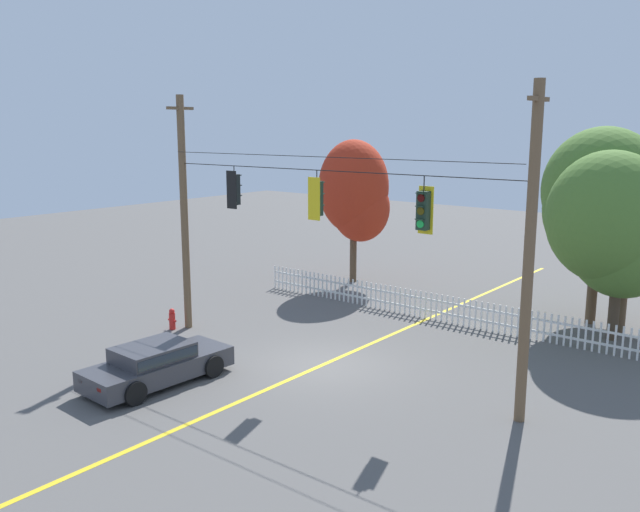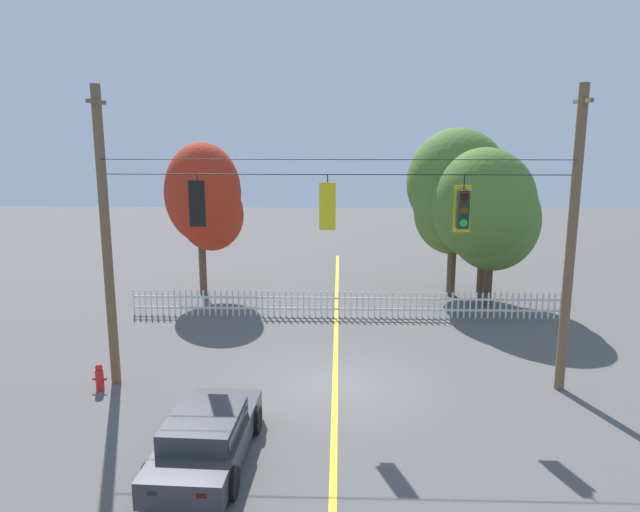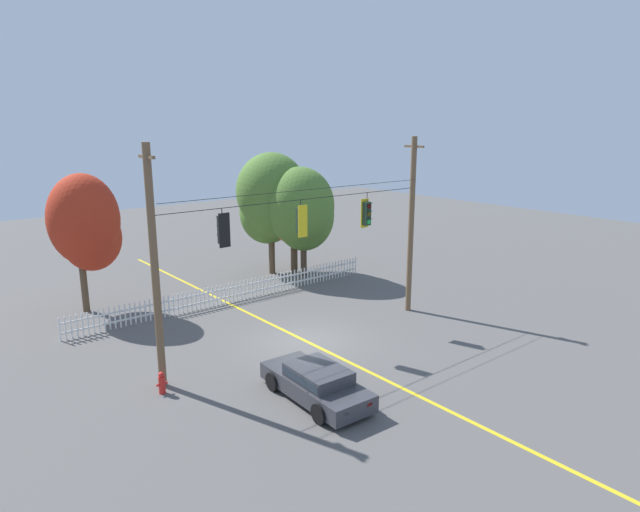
% 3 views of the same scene
% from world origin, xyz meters
% --- Properties ---
extents(ground, '(80.00, 80.00, 0.00)m').
position_xyz_m(ground, '(0.00, 0.00, 0.00)').
color(ground, '#565451').
extents(lane_centerline_stripe, '(0.16, 36.00, 0.01)m').
position_xyz_m(lane_centerline_stripe, '(0.00, 0.00, 0.00)').
color(lane_centerline_stripe, gold).
rests_on(lane_centerline_stripe, ground).
extents(signal_support_span, '(12.61, 1.10, 8.15)m').
position_xyz_m(signal_support_span, '(0.00, -0.00, 4.17)').
color(signal_support_span, brown).
rests_on(signal_support_span, ground).
extents(traffic_signal_eastbound_side, '(0.43, 0.38, 1.36)m').
position_xyz_m(traffic_signal_eastbound_side, '(-3.64, -0.01, 5.11)').
color(traffic_signal_eastbound_side, black).
extents(traffic_signal_southbound_primary, '(0.43, 0.38, 1.44)m').
position_xyz_m(traffic_signal_southbound_primary, '(-0.22, -0.01, 5.05)').
color(traffic_signal_southbound_primary, black).
extents(traffic_signal_northbound_secondary, '(0.43, 0.38, 1.52)m').
position_xyz_m(traffic_signal_northbound_secondary, '(3.32, 0.01, 4.97)').
color(traffic_signal_northbound_secondary, black).
extents(white_picket_fence, '(16.54, 0.06, 1.01)m').
position_xyz_m(white_picket_fence, '(0.43, 6.39, 0.51)').
color(white_picket_fence, white).
rests_on(white_picket_fence, ground).
extents(autumn_maple_near_fence, '(3.25, 3.13, 6.55)m').
position_xyz_m(autumn_maple_near_fence, '(-5.52, 9.30, 4.12)').
color(autumn_maple_near_fence, brown).
rests_on(autumn_maple_near_fence, ground).
extents(autumn_maple_mid, '(4.17, 4.09, 7.12)m').
position_xyz_m(autumn_maple_mid, '(5.01, 9.59, 4.36)').
color(autumn_maple_mid, brown).
rests_on(autumn_maple_mid, ground).
extents(autumn_oak_far_east, '(3.76, 3.16, 6.35)m').
position_xyz_m(autumn_oak_far_east, '(5.93, 9.21, 3.99)').
color(autumn_oak_far_east, brown).
rests_on(autumn_oak_far_east, ground).
extents(autumn_maple_far_west, '(4.34, 4.16, 6.37)m').
position_xyz_m(autumn_maple_far_west, '(5.97, 8.12, 3.94)').
color(autumn_maple_far_west, '#473828').
rests_on(autumn_maple_far_west, ground).
extents(parked_car, '(1.97, 4.27, 1.15)m').
position_xyz_m(parked_car, '(-2.71, -4.06, 0.60)').
color(parked_car, '#38383D').
rests_on(parked_car, ground).
extents(fire_hydrant, '(0.38, 0.22, 0.76)m').
position_xyz_m(fire_hydrant, '(-6.43, -0.52, 0.38)').
color(fire_hydrant, red).
rests_on(fire_hydrant, ground).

